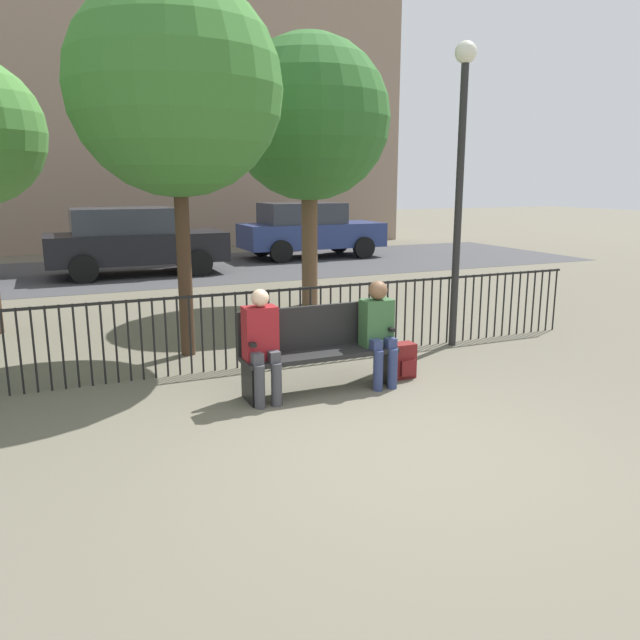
# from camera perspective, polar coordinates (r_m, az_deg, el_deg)

# --- Properties ---
(ground_plane) EXTENTS (80.00, 80.00, 0.00)m
(ground_plane) POSITION_cam_1_polar(r_m,az_deg,el_deg) (5.49, 7.11, -11.68)
(ground_plane) COLOR #605B4C
(park_bench) EXTENTS (1.72, 0.45, 0.92)m
(park_bench) POSITION_cam_1_polar(r_m,az_deg,el_deg) (6.78, -0.27, -2.40)
(park_bench) COLOR black
(park_bench) RESTS_ON ground
(seated_person_0) EXTENTS (0.34, 0.39, 1.18)m
(seated_person_0) POSITION_cam_1_polar(r_m,az_deg,el_deg) (6.39, -5.34, -1.88)
(seated_person_0) COLOR #3D3D42
(seated_person_0) RESTS_ON ground
(seated_person_1) EXTENTS (0.34, 0.39, 1.18)m
(seated_person_1) POSITION_cam_1_polar(r_m,az_deg,el_deg) (6.92, 5.37, -0.68)
(seated_person_1) COLOR navy
(seated_person_1) RESTS_ON ground
(backpack) EXTENTS (0.26, 0.23, 0.41)m
(backpack) POSITION_cam_1_polar(r_m,az_deg,el_deg) (7.34, 7.62, -3.71)
(backpack) COLOR maroon
(backpack) RESTS_ON ground
(fence_railing) EXTENTS (9.01, 0.03, 0.95)m
(fence_railing) POSITION_cam_1_polar(r_m,az_deg,el_deg) (7.78, -3.69, 0.04)
(fence_railing) COLOR black
(fence_railing) RESTS_ON ground
(tree_2) EXTENTS (2.62, 2.62, 4.65)m
(tree_2) POSITION_cam_1_polar(r_m,az_deg,el_deg) (8.23, -13.04, 19.90)
(tree_2) COLOR #422D1E
(tree_2) RESTS_ON ground
(tree_3) EXTENTS (2.84, 2.84, 4.73)m
(tree_3) POSITION_cam_1_polar(r_m,az_deg,el_deg) (11.43, -1.00, 17.86)
(tree_3) COLOR brown
(tree_3) RESTS_ON ground
(lamp_post) EXTENTS (0.28, 0.28, 3.98)m
(lamp_post) POSITION_cam_1_polar(r_m,az_deg,el_deg) (8.67, 12.77, 14.66)
(lamp_post) COLOR black
(lamp_post) RESTS_ON ground
(street_surface) EXTENTS (24.00, 6.00, 0.01)m
(street_surface) POSITION_cam_1_polar(r_m,az_deg,el_deg) (16.63, -14.55, 4.45)
(street_surface) COLOR #3D3D3F
(street_surface) RESTS_ON ground
(parked_car_1) EXTENTS (4.20, 1.94, 1.62)m
(parked_car_1) POSITION_cam_1_polar(r_m,az_deg,el_deg) (15.86, -16.74, 6.99)
(parked_car_1) COLOR black
(parked_car_1) RESTS_ON ground
(parked_car_2) EXTENTS (4.20, 1.94, 1.62)m
(parked_car_2) POSITION_cam_1_polar(r_m,az_deg,el_deg) (18.71, -1.01, 8.29)
(parked_car_2) COLOR navy
(parked_car_2) RESTS_ON ground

